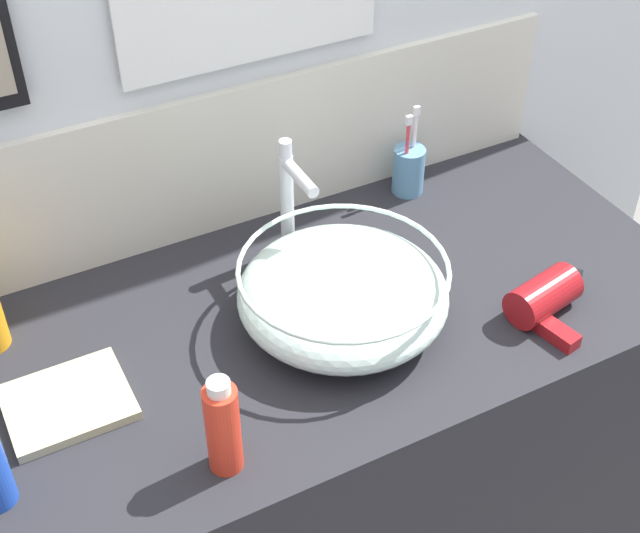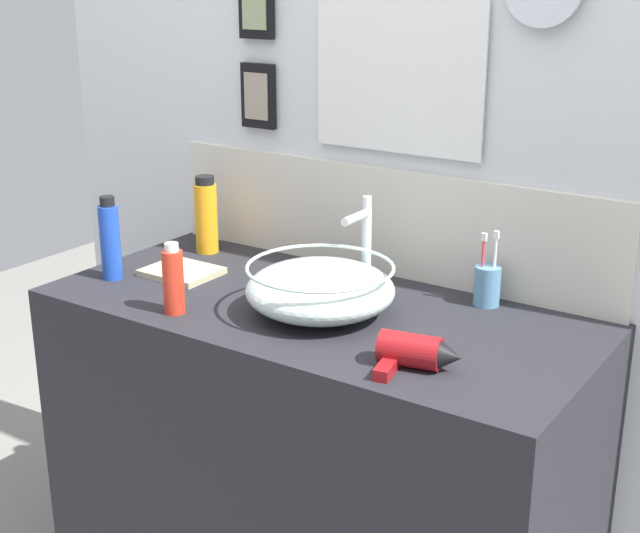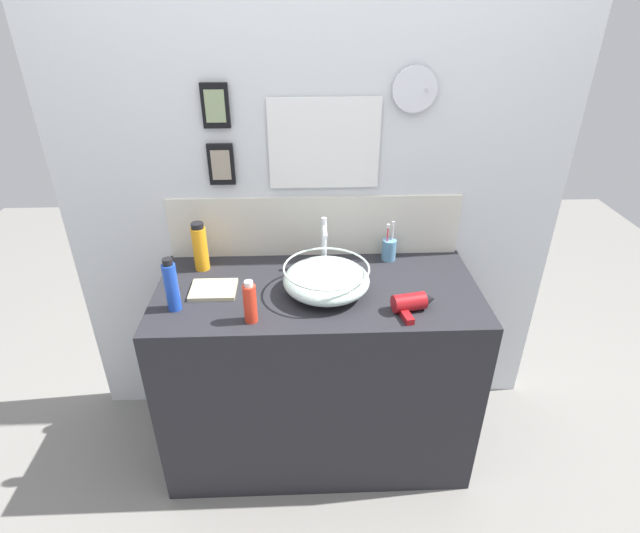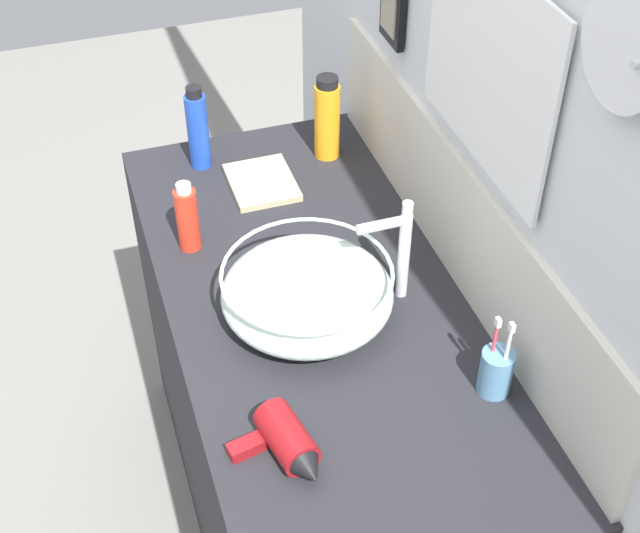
{
  "view_description": "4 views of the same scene",
  "coord_description": "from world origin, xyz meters",
  "px_view_note": "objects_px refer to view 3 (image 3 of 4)",
  "views": [
    {
      "loc": [
        -0.49,
        -0.95,
        1.87
      ],
      "look_at": [
        0.01,
        0.0,
        0.96
      ],
      "focal_mm": 50.0,
      "sensor_mm": 36.0,
      "label": 1
    },
    {
      "loc": [
        1.08,
        -1.59,
        1.61
      ],
      "look_at": [
        0.01,
        0.0,
        0.96
      ],
      "focal_mm": 50.0,
      "sensor_mm": 36.0,
      "label": 2
    },
    {
      "loc": [
        -0.06,
        -1.69,
        1.92
      ],
      "look_at": [
        0.01,
        0.0,
        0.96
      ],
      "focal_mm": 28.0,
      "sensor_mm": 36.0,
      "label": 3
    },
    {
      "loc": [
        1.24,
        -0.4,
        2.11
      ],
      "look_at": [
        0.01,
        0.0,
        0.96
      ],
      "focal_mm": 50.0,
      "sensor_mm": 36.0,
      "label": 4
    }
  ],
  "objects_px": {
    "hair_drier": "(413,303)",
    "toothbrush_cup": "(389,249)",
    "faucet": "(324,241)",
    "soap_dispenser": "(171,286)",
    "shampoo_bottle": "(200,247)",
    "glass_bowl_sink": "(326,279)",
    "hand_towel": "(214,290)",
    "lotion_bottle": "(250,303)"
  },
  "relations": [
    {
      "from": "glass_bowl_sink",
      "to": "shampoo_bottle",
      "type": "height_order",
      "value": "shampoo_bottle"
    },
    {
      "from": "glass_bowl_sink",
      "to": "faucet",
      "type": "distance_m",
      "value": 0.2
    },
    {
      "from": "faucet",
      "to": "toothbrush_cup",
      "type": "bearing_deg",
      "value": 14.85
    },
    {
      "from": "shampoo_bottle",
      "to": "glass_bowl_sink",
      "type": "bearing_deg",
      "value": -22.35
    },
    {
      "from": "lotion_bottle",
      "to": "shampoo_bottle",
      "type": "xyz_separation_m",
      "value": [
        -0.24,
        0.39,
        0.03
      ]
    },
    {
      "from": "glass_bowl_sink",
      "to": "hand_towel",
      "type": "height_order",
      "value": "glass_bowl_sink"
    },
    {
      "from": "shampoo_bottle",
      "to": "faucet",
      "type": "bearing_deg",
      "value": -2.83
    },
    {
      "from": "shampoo_bottle",
      "to": "hand_towel",
      "type": "bearing_deg",
      "value": -68.59
    },
    {
      "from": "hand_towel",
      "to": "lotion_bottle",
      "type": "bearing_deg",
      "value": -51.03
    },
    {
      "from": "glass_bowl_sink",
      "to": "shampoo_bottle",
      "type": "bearing_deg",
      "value": 157.65
    },
    {
      "from": "glass_bowl_sink",
      "to": "hand_towel",
      "type": "xyz_separation_m",
      "value": [
        -0.45,
        0.03,
        -0.05
      ]
    },
    {
      "from": "faucet",
      "to": "hand_towel",
      "type": "relative_size",
      "value": 1.3
    },
    {
      "from": "hair_drier",
      "to": "lotion_bottle",
      "type": "relative_size",
      "value": 1.05
    },
    {
      "from": "toothbrush_cup",
      "to": "lotion_bottle",
      "type": "bearing_deg",
      "value": -142.18
    },
    {
      "from": "shampoo_bottle",
      "to": "hand_towel",
      "type": "relative_size",
      "value": 1.19
    },
    {
      "from": "glass_bowl_sink",
      "to": "toothbrush_cup",
      "type": "bearing_deg",
      "value": 42.45
    },
    {
      "from": "faucet",
      "to": "toothbrush_cup",
      "type": "height_order",
      "value": "faucet"
    },
    {
      "from": "glass_bowl_sink",
      "to": "lotion_bottle",
      "type": "relative_size",
      "value": 2.04
    },
    {
      "from": "hair_drier",
      "to": "hand_towel",
      "type": "bearing_deg",
      "value": 168.09
    },
    {
      "from": "faucet",
      "to": "lotion_bottle",
      "type": "xyz_separation_m",
      "value": [
        -0.28,
        -0.36,
        -0.06
      ]
    },
    {
      "from": "glass_bowl_sink",
      "to": "hand_towel",
      "type": "bearing_deg",
      "value": 176.45
    },
    {
      "from": "hair_drier",
      "to": "toothbrush_cup",
      "type": "bearing_deg",
      "value": 93.71
    },
    {
      "from": "glass_bowl_sink",
      "to": "soap_dispenser",
      "type": "bearing_deg",
      "value": -171.1
    },
    {
      "from": "toothbrush_cup",
      "to": "hand_towel",
      "type": "bearing_deg",
      "value": -162.15
    },
    {
      "from": "hair_drier",
      "to": "glass_bowl_sink",
      "type": "bearing_deg",
      "value": 157.14
    },
    {
      "from": "shampoo_bottle",
      "to": "lotion_bottle",
      "type": "bearing_deg",
      "value": -58.58
    },
    {
      "from": "faucet",
      "to": "hand_towel",
      "type": "xyz_separation_m",
      "value": [
        -0.45,
        -0.16,
        -0.13
      ]
    },
    {
      "from": "glass_bowl_sink",
      "to": "toothbrush_cup",
      "type": "relative_size",
      "value": 1.88
    },
    {
      "from": "toothbrush_cup",
      "to": "shampoo_bottle",
      "type": "height_order",
      "value": "shampoo_bottle"
    },
    {
      "from": "glass_bowl_sink",
      "to": "lotion_bottle",
      "type": "bearing_deg",
      "value": -147.65
    },
    {
      "from": "soap_dispenser",
      "to": "shampoo_bottle",
      "type": "distance_m",
      "value": 0.31
    },
    {
      "from": "glass_bowl_sink",
      "to": "soap_dispenser",
      "type": "xyz_separation_m",
      "value": [
        -0.57,
        -0.09,
        0.04
      ]
    },
    {
      "from": "soap_dispenser",
      "to": "faucet",
      "type": "bearing_deg",
      "value": 25.86
    },
    {
      "from": "faucet",
      "to": "soap_dispenser",
      "type": "bearing_deg",
      "value": -154.14
    },
    {
      "from": "hand_towel",
      "to": "soap_dispenser",
      "type": "bearing_deg",
      "value": -137.08
    },
    {
      "from": "glass_bowl_sink",
      "to": "toothbrush_cup",
      "type": "xyz_separation_m",
      "value": [
        0.29,
        0.26,
        -0.01
      ]
    },
    {
      "from": "toothbrush_cup",
      "to": "glass_bowl_sink",
      "type": "bearing_deg",
      "value": -137.55
    },
    {
      "from": "toothbrush_cup",
      "to": "hand_towel",
      "type": "height_order",
      "value": "toothbrush_cup"
    },
    {
      "from": "glass_bowl_sink",
      "to": "faucet",
      "type": "height_order",
      "value": "faucet"
    },
    {
      "from": "toothbrush_cup",
      "to": "lotion_bottle",
      "type": "height_order",
      "value": "toothbrush_cup"
    },
    {
      "from": "soap_dispenser",
      "to": "hand_towel",
      "type": "relative_size",
      "value": 1.19
    },
    {
      "from": "hair_drier",
      "to": "hand_towel",
      "type": "relative_size",
      "value": 0.97
    }
  ]
}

